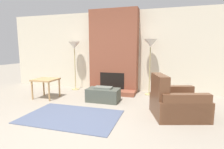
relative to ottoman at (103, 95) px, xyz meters
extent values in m
plane|color=gray|center=(-0.04, -1.67, -0.18)|extent=(24.00, 24.00, 0.00)
cube|color=beige|center=(-0.04, 1.44, 1.12)|extent=(7.95, 0.06, 2.60)
cube|color=brown|center=(-0.04, 1.19, 1.12)|extent=(1.53, 0.44, 2.60)
cube|color=brown|center=(-0.04, 0.77, -0.12)|extent=(1.53, 0.39, 0.13)
cube|color=black|center=(-0.04, 0.96, 0.20)|extent=(0.78, 0.02, 0.51)
cube|color=#474C42|center=(0.00, 0.00, -0.01)|extent=(0.85, 0.47, 0.35)
cube|color=#60665B|center=(0.00, 0.00, 0.19)|extent=(0.47, 0.26, 0.05)
cube|color=brown|center=(1.82, -0.56, 0.02)|extent=(1.20, 1.10, 0.41)
cube|color=brown|center=(1.44, -0.67, 0.25)|extent=(0.39, 0.73, 0.87)
cube|color=brown|center=(1.92, -0.89, 0.10)|extent=(0.90, 0.41, 0.57)
cube|color=brown|center=(1.72, -0.22, 0.10)|extent=(0.90, 0.41, 0.57)
cube|color=tan|center=(-1.66, -0.13, 0.35)|extent=(0.62, 0.56, 0.04)
cylinder|color=tan|center=(-1.93, -0.38, 0.07)|extent=(0.04, 0.04, 0.51)
cylinder|color=tan|center=(-1.39, -0.38, 0.07)|extent=(0.04, 0.04, 0.51)
cylinder|color=tan|center=(-1.93, 0.11, 0.07)|extent=(0.04, 0.04, 0.51)
cylinder|color=tan|center=(-1.39, 0.11, 0.07)|extent=(0.04, 0.04, 0.51)
cylinder|color=tan|center=(-1.38, 1.06, -0.17)|extent=(0.26, 0.26, 0.02)
cylinder|color=tan|center=(-1.38, 1.06, 0.52)|extent=(0.03, 0.03, 1.38)
cone|color=silver|center=(-1.38, 1.06, 1.33)|extent=(0.38, 0.38, 0.22)
cylinder|color=tan|center=(1.11, 1.06, -0.17)|extent=(0.26, 0.26, 0.02)
cylinder|color=tan|center=(1.11, 1.06, 0.55)|extent=(0.03, 0.03, 1.42)
cone|color=silver|center=(1.11, 1.06, 1.37)|extent=(0.38, 0.38, 0.22)
cube|color=#4C5670|center=(-0.28, -1.20, -0.18)|extent=(1.93, 1.25, 0.01)
camera|label=1|loc=(1.48, -4.25, 1.20)|focal=28.00mm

